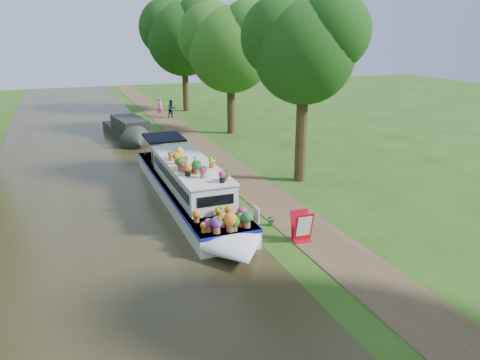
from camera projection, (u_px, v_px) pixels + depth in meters
The scene contains 12 objects.
ground at pixel (253, 210), 19.74m from camera, with size 100.00×100.00×0.00m, color #254B12.
canal_water at pixel (107, 231), 17.68m from camera, with size 10.00×100.00×0.02m, color #2E2714.
towpath at pixel (279, 206), 20.14m from camera, with size 2.20×100.00×0.03m, color #4F3B24.
plant_boat at pixel (191, 186), 20.12m from camera, with size 2.29×13.52×2.26m.
tree_near_overhang at pixel (304, 45), 21.75m from camera, with size 5.52×5.28×8.99m.
tree_near_mid at pixel (230, 43), 32.71m from camera, with size 6.90×6.60×9.40m.
tree_near_far at pixel (183, 33), 42.14m from camera, with size 7.59×7.26×10.30m.
second_boat at pixel (130, 130), 32.63m from camera, with size 3.03×7.79×1.46m.
sandwich_board at pixel (302, 228), 16.66m from camera, with size 0.70×0.57×1.10m.
pedestrian_pink at pixel (160, 107), 41.12m from camera, with size 0.58×0.38×1.59m, color #C25071.
pedestrian_dark at pixel (172, 109), 40.29m from camera, with size 0.75×0.58×1.54m, color black.
verge_plant at pixel (271, 220), 18.13m from camera, with size 0.39×0.34×0.44m, color #286A1F.
Camera 1 is at (-7.13, -16.98, 7.23)m, focal length 35.00 mm.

